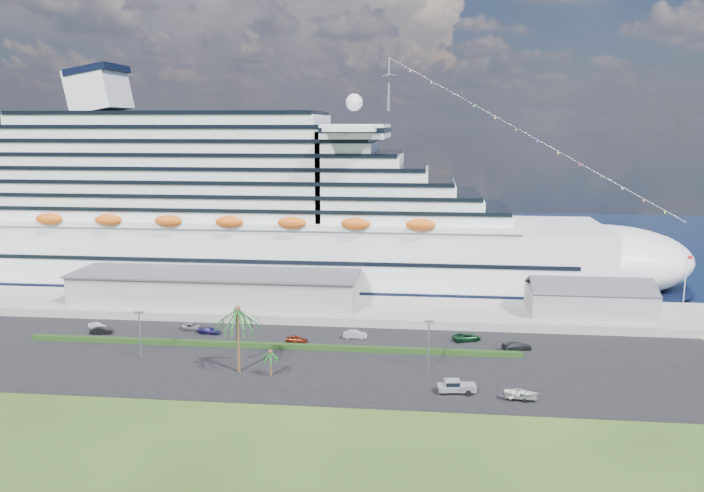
# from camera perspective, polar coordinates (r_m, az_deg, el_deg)

# --- Properties ---
(ground) EXTENTS (420.00, 420.00, 0.00)m
(ground) POSITION_cam_1_polar(r_m,az_deg,el_deg) (106.91, -4.66, -11.38)
(ground) COLOR #2E4416
(ground) RESTS_ON ground
(asphalt_lot) EXTENTS (140.00, 38.00, 0.12)m
(asphalt_lot) POSITION_cam_1_polar(r_m,az_deg,el_deg) (117.01, -3.63, -9.40)
(asphalt_lot) COLOR black
(asphalt_lot) RESTS_ON ground
(wharf) EXTENTS (240.00, 20.00, 1.80)m
(wharf) POSITION_cam_1_polar(r_m,az_deg,el_deg) (144.10, -1.65, -5.25)
(wharf) COLOR gray
(wharf) RESTS_ON ground
(water) EXTENTS (420.00, 160.00, 0.02)m
(water) POSITION_cam_1_polar(r_m,az_deg,el_deg) (231.72, 1.43, 0.43)
(water) COLOR black
(water) RESTS_ON ground
(cruise_ship) EXTENTS (191.00, 38.00, 54.00)m
(cruise_ship) POSITION_cam_1_polar(r_m,az_deg,el_deg) (168.17, -7.83, 2.38)
(cruise_ship) COLOR silver
(cruise_ship) RESTS_ON ground
(terminal_building) EXTENTS (61.00, 15.00, 6.30)m
(terminal_building) POSITION_cam_1_polar(r_m,az_deg,el_deg) (148.52, -11.27, -3.34)
(terminal_building) COLOR gray
(terminal_building) RESTS_ON wharf
(port_shed) EXTENTS (24.00, 12.31, 7.37)m
(port_shed) POSITION_cam_1_polar(r_m,az_deg,el_deg) (145.60, 19.12, -4.24)
(port_shed) COLOR gray
(port_shed) RESTS_ON wharf
(flagpole) EXTENTS (1.08, 0.16, 12.00)m
(flagpole) POSITION_cam_1_polar(r_m,az_deg,el_deg) (149.82, 25.95, -2.79)
(flagpole) COLOR silver
(flagpole) RESTS_ON wharf
(hedge) EXTENTS (88.00, 1.10, 0.90)m
(hedge) POSITION_cam_1_polar(r_m,az_deg,el_deg) (123.03, -6.94, -8.21)
(hedge) COLOR black
(hedge) RESTS_ON asphalt_lot
(lamp_post_left) EXTENTS (1.60, 0.35, 8.27)m
(lamp_post_left) POSITION_cam_1_polar(r_m,az_deg,el_deg) (120.55, -17.23, -6.62)
(lamp_post_left) COLOR gray
(lamp_post_left) RESTS_ON asphalt_lot
(lamp_post_right) EXTENTS (1.60, 0.35, 8.27)m
(lamp_post_right) POSITION_cam_1_polar(r_m,az_deg,el_deg) (110.86, 6.40, -7.69)
(lamp_post_right) COLOR gray
(lamp_post_right) RESTS_ON asphalt_lot
(palm_tall) EXTENTS (8.82, 8.82, 11.13)m
(palm_tall) POSITION_cam_1_polar(r_m,az_deg,el_deg) (109.89, -9.49, -5.82)
(palm_tall) COLOR #47301E
(palm_tall) RESTS_ON ground
(palm_short) EXTENTS (3.53, 3.53, 4.56)m
(palm_short) POSITION_cam_1_polar(r_m,az_deg,el_deg) (108.83, -6.79, -8.97)
(palm_short) COLOR #47301E
(palm_short) RESTS_ON ground
(parked_car_0) EXTENTS (3.84, 2.27, 1.23)m
(parked_car_0) POSITION_cam_1_polar(r_m,az_deg,el_deg) (142.07, -20.42, -6.20)
(parked_car_0) COLOR white
(parked_car_0) RESTS_ON asphalt_lot
(parked_car_1) EXTENTS (4.30, 2.25, 1.35)m
(parked_car_1) POSITION_cam_1_polar(r_m,az_deg,el_deg) (138.24, -20.11, -6.61)
(parked_car_1) COLOR black
(parked_car_1) RESTS_ON asphalt_lot
(parked_car_2) EXTENTS (4.77, 2.97, 1.23)m
(parked_car_2) POSITION_cam_1_polar(r_m,az_deg,el_deg) (135.87, -13.17, -6.56)
(parked_car_2) COLOR gray
(parked_car_2) RESTS_ON asphalt_lot
(parked_car_3) EXTENTS (4.45, 2.11, 1.25)m
(parked_car_3) POSITION_cam_1_polar(r_m,az_deg,el_deg) (132.73, -11.74, -6.90)
(parked_car_3) COLOR #191343
(parked_car_3) RESTS_ON asphalt_lot
(parked_car_4) EXTENTS (3.94, 1.89, 1.30)m
(parked_car_4) POSITION_cam_1_polar(r_m,az_deg,el_deg) (125.43, -4.61, -7.71)
(parked_car_4) COLOR maroon
(parked_car_4) RESTS_ON asphalt_lot
(parked_car_5) EXTENTS (4.45, 1.69, 1.45)m
(parked_car_5) POSITION_cam_1_polar(r_m,az_deg,el_deg) (127.40, 0.26, -7.36)
(parked_car_5) COLOR #A4A8AB
(parked_car_5) RESTS_ON asphalt_lot
(parked_car_6) EXTENTS (5.72, 4.13, 1.45)m
(parked_car_6) POSITION_cam_1_polar(r_m,az_deg,el_deg) (127.70, 9.53, -7.46)
(parked_car_6) COLOR #0D371B
(parked_car_6) RESTS_ON asphalt_lot
(parked_car_7) EXTENTS (5.74, 3.73, 1.55)m
(parked_car_7) POSITION_cam_1_polar(r_m,az_deg,el_deg) (124.44, 13.53, -8.06)
(parked_car_7) COLOR black
(parked_car_7) RESTS_ON asphalt_lot
(pickup_truck) EXTENTS (5.78, 2.64, 1.97)m
(pickup_truck) POSITION_cam_1_polar(r_m,az_deg,el_deg) (103.77, 8.66, -11.44)
(pickup_truck) COLOR black
(pickup_truck) RESTS_ON asphalt_lot
(boat_trailer) EXTENTS (5.69, 3.86, 1.61)m
(boat_trailer) POSITION_cam_1_polar(r_m,az_deg,el_deg) (103.02, 13.87, -11.80)
(boat_trailer) COLOR gray
(boat_trailer) RESTS_ON asphalt_lot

